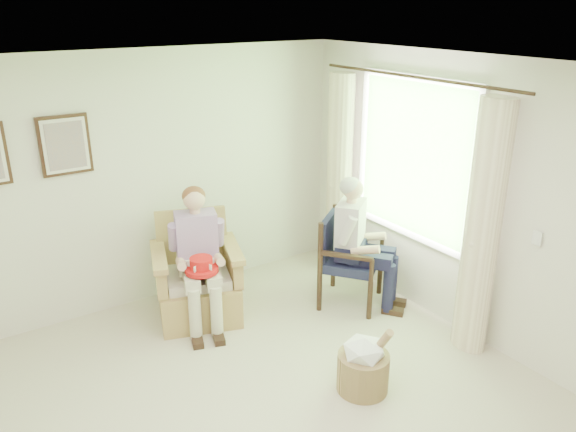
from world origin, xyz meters
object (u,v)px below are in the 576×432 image
object	(u,v)px
person_wicker	(200,248)
wood_armchair	(346,254)
red_hat	(201,266)
person_dark	(357,235)
hatbox	(364,364)
wicker_armchair	(197,285)

from	to	relation	value
person_wicker	wood_armchair	bearing A→B (deg)	1.31
wood_armchair	red_hat	size ratio (longest dim) A/B	2.99
red_hat	person_dark	bearing A→B (deg)	-14.92
wood_armchair	hatbox	size ratio (longest dim) A/B	1.51
person_wicker	hatbox	world-z (taller)	person_wicker
red_hat	wicker_armchair	bearing A→B (deg)	76.09
wicker_armchair	person_wicker	bearing A→B (deg)	-71.70
wood_armchair	person_wicker	world-z (taller)	person_wicker
hatbox	wood_armchair	bearing A→B (deg)	56.19
person_wicker	red_hat	world-z (taller)	person_wicker
wicker_armchair	red_hat	xyz separation A→B (m)	(-0.08, -0.33, 0.37)
person_dark	red_hat	xyz separation A→B (m)	(-1.54, 0.41, -0.10)
wicker_armchair	hatbox	size ratio (longest dim) A/B	1.65
wicker_armchair	person_wicker	distance (m)	0.48
person_dark	hatbox	xyz separation A→B (m)	(-0.85, -1.11, -0.55)
person_dark	hatbox	world-z (taller)	person_dark
person_wicker	person_dark	xyz separation A→B (m)	(1.46, -0.60, 0.00)
person_dark	hatbox	size ratio (longest dim) A/B	2.16
wood_armchair	hatbox	bearing A→B (deg)	-161.01
person_wicker	person_dark	distance (m)	1.58
hatbox	wicker_armchair	bearing A→B (deg)	108.29
wood_armchair	hatbox	xyz separation A→B (m)	(-0.85, -1.27, -0.27)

